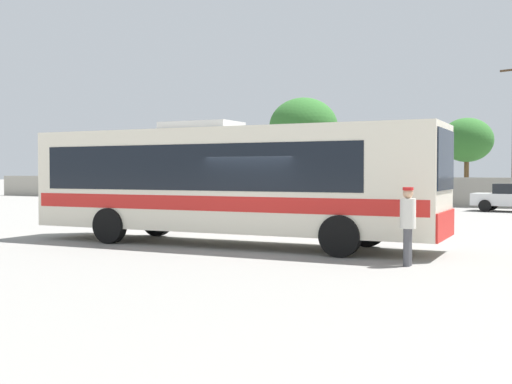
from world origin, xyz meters
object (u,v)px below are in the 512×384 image
object	(u,v)px
attendant_by_bus_door	(408,221)
parked_car_leftmost_black	(308,193)
coach_bus_cream_red	(225,179)
roadside_tree_midleft	(467,140)
parked_car_second_grey	(397,195)
roadside_tree_left	(303,127)

from	to	relation	value
attendant_by_bus_door	parked_car_leftmost_black	size ratio (longest dim) A/B	0.39
coach_bus_cream_red	roadside_tree_midleft	world-z (taller)	roadside_tree_midleft
parked_car_second_grey	roadside_tree_left	xyz separation A→B (m)	(-8.62, 5.59, 4.60)
parked_car_second_grey	roadside_tree_left	size ratio (longest dim) A/B	0.61
coach_bus_cream_red	roadside_tree_midleft	size ratio (longest dim) A/B	2.11
attendant_by_bus_door	parked_car_leftmost_black	xyz separation A→B (m)	(-12.81, 22.66, -0.20)
attendant_by_bus_door	parked_car_second_grey	bearing A→B (deg)	107.26
coach_bus_cream_red	parked_car_second_grey	xyz separation A→B (m)	(-1.11, 20.66, -1.15)
roadside_tree_midleft	parked_car_leftmost_black	bearing A→B (deg)	-134.31
coach_bus_cream_red	attendant_by_bus_door	world-z (taller)	coach_bus_cream_red
coach_bus_cream_red	parked_car_second_grey	world-z (taller)	coach_bus_cream_red
parked_car_leftmost_black	roadside_tree_left	bearing A→B (deg)	117.66
roadside_tree_midleft	roadside_tree_left	bearing A→B (deg)	-164.17
parked_car_leftmost_black	parked_car_second_grey	size ratio (longest dim) A/B	1.00
coach_bus_cream_red	attendant_by_bus_door	xyz separation A→B (m)	(5.81, -1.62, -0.90)
attendant_by_bus_door	roadside_tree_left	xyz separation A→B (m)	(-15.54, 27.88, 4.36)
parked_car_second_grey	roadside_tree_midleft	bearing A→B (deg)	75.71
parked_car_second_grey	roadside_tree_left	bearing A→B (deg)	147.02
parked_car_second_grey	roadside_tree_left	distance (m)	11.26
parked_car_leftmost_black	roadside_tree_left	xyz separation A→B (m)	(-2.74, 5.22, 4.55)
attendant_by_bus_door	roadside_tree_left	distance (m)	32.21
roadside_tree_left	roadside_tree_midleft	bearing A→B (deg)	15.83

